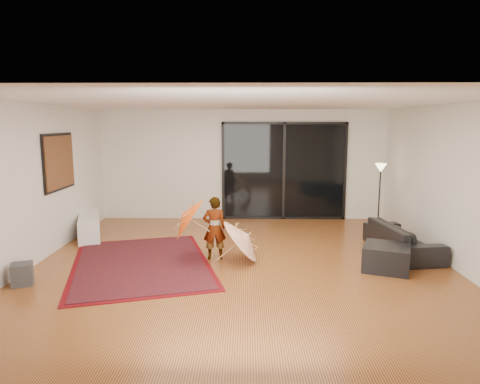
{
  "coord_description": "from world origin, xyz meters",
  "views": [
    {
      "loc": [
        0.08,
        -7.01,
        2.39
      ],
      "look_at": [
        -0.04,
        0.88,
        1.1
      ],
      "focal_mm": 32.0,
      "sensor_mm": 36.0,
      "label": 1
    }
  ],
  "objects_px": {
    "ottoman": "(386,257)",
    "child": "(214,228)",
    "sofa": "(402,239)",
    "media_console": "(90,226)"
  },
  "relations": [
    {
      "from": "ottoman",
      "to": "child",
      "type": "bearing_deg",
      "value": 169.68
    },
    {
      "from": "sofa",
      "to": "ottoman",
      "type": "bearing_deg",
      "value": 139.5
    },
    {
      "from": "media_console",
      "to": "child",
      "type": "height_order",
      "value": "child"
    },
    {
      "from": "media_console",
      "to": "sofa",
      "type": "relative_size",
      "value": 0.89
    },
    {
      "from": "ottoman",
      "to": "child",
      "type": "height_order",
      "value": "child"
    },
    {
      "from": "child",
      "to": "sofa",
      "type": "bearing_deg",
      "value": 177.59
    },
    {
      "from": "media_console",
      "to": "ottoman",
      "type": "relative_size",
      "value": 2.29
    },
    {
      "from": "sofa",
      "to": "child",
      "type": "relative_size",
      "value": 1.65
    },
    {
      "from": "media_console",
      "to": "ottoman",
      "type": "bearing_deg",
      "value": -38.83
    },
    {
      "from": "media_console",
      "to": "ottoman",
      "type": "xyz_separation_m",
      "value": [
        5.62,
        -2.01,
        -0.02
      ]
    }
  ]
}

